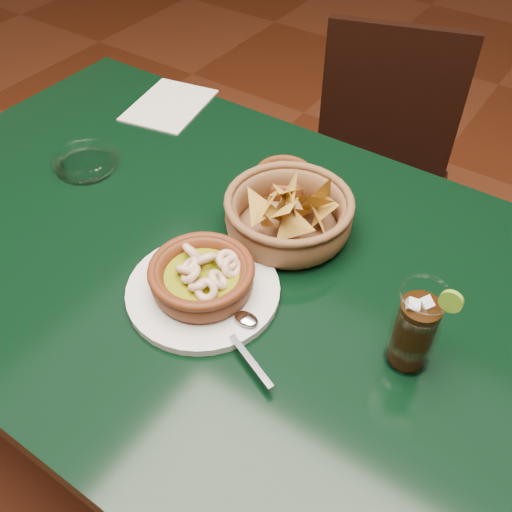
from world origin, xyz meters
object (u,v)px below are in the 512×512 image
Objects in this scene: dining_table at (198,281)px; chip_basket at (289,214)px; cola_drink at (415,328)px; dining_chair at (375,178)px; shrimp_plate at (203,280)px.

dining_table is 0.21m from chip_basket.
cola_drink is (0.39, -0.02, 0.16)m from dining_table.
dining_chair is at bearing 115.83° from cola_drink.
cola_drink is (0.35, -0.72, 0.36)m from dining_chair.
cola_drink is (0.27, -0.13, 0.03)m from chip_basket.
dining_chair is 3.41× the size of chip_basket.
shrimp_plate is (0.05, -0.78, 0.32)m from dining_chair.
dining_chair is 0.68m from chip_basket.
dining_chair is 0.85m from shrimp_plate.
dining_table is 1.44× the size of dining_chair.
chip_basket is 1.59× the size of cola_drink.
shrimp_plate is (0.09, -0.08, 0.13)m from dining_table.
chip_basket is at bearing -82.57° from dining_chair.
dining_table is 4.91× the size of chip_basket.
shrimp_plate is at bearing -43.51° from dining_table.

